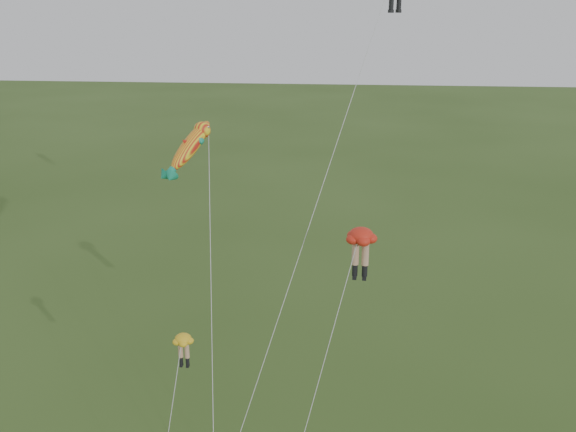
{
  "coord_description": "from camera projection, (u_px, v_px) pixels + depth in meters",
  "views": [
    {
      "loc": [
        5.29,
        -23.02,
        22.45
      ],
      "look_at": [
        2.65,
        6.0,
        12.4
      ],
      "focal_mm": 40.0,
      "sensor_mm": 36.0,
      "label": 1
    }
  ],
  "objects": [
    {
      "name": "legs_kite_red_mid",
      "position": [
        360.0,
        244.0,
        27.85
      ],
      "size": [
        4.33,
        6.57,
        12.94
      ],
      "rotation": [
        0.0,
        0.0,
        -0.08
      ],
      "color": "red",
      "rests_on": "ground"
    },
    {
      "name": "legs_kite_yellow",
      "position": [
        182.0,
        350.0,
        27.66
      ],
      "size": [
        1.79,
        2.98,
        8.68
      ],
      "rotation": [
        0.0,
        0.0,
        -0.06
      ],
      "color": "gold",
      "rests_on": "ground"
    },
    {
      "name": "fish_kite",
      "position": [
        191.0,
        147.0,
        31.38
      ],
      "size": [
        3.6,
        10.0,
        16.82
      ],
      "rotation": [
        0.63,
        0.0,
        -0.53
      ],
      "color": "yellow",
      "rests_on": "ground"
    }
  ]
}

